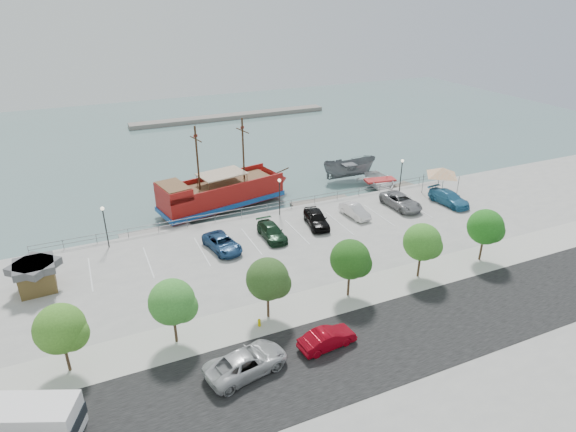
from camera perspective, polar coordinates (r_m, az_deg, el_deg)
name	(u,v)px	position (r m, az deg, el deg)	size (l,w,h in m)	color
ground	(305,249)	(48.45, 2.05, -3.93)	(160.00, 160.00, 0.00)	slate
land_slab	(448,389)	(34.31, 18.48, -18.92)	(100.00, 58.00, 1.20)	gray
street	(402,336)	(36.65, 13.39, -13.62)	(100.00, 8.00, 0.04)	black
sidewalk	(358,292)	(40.53, 8.34, -8.93)	(100.00, 4.00, 0.05)	#B7B5A8
seawall_railing	(275,206)	(54.13, -1.54, 1.16)	(50.00, 0.06, 1.00)	slate
far_shore	(231,116)	(100.00, -6.78, 11.64)	(40.00, 3.00, 0.80)	gray
pirate_ship	(231,191)	(57.83, -6.79, 2.92)	(17.44, 7.97, 10.81)	maroon
patrol_boat	(349,170)	(66.07, 7.26, 5.42)	(2.77, 7.37, 2.85)	slate
speedboat	(380,183)	(64.25, 10.82, 3.89)	(4.81, 6.74, 1.40)	white
dock_west	(156,233)	(52.90, -15.34, -1.97)	(7.52, 2.15, 0.43)	gray
dock_mid	(321,203)	(58.40, 3.92, 1.56)	(7.30, 2.09, 0.42)	gray
dock_east	(395,189)	(63.85, 12.54, 3.09)	(6.23, 1.78, 0.36)	#6E675A
shed	(36,275)	(44.86, -27.69, -6.24)	(3.24, 3.24, 2.53)	brown
canopy_tent	(443,168)	(60.48, 17.87, 5.49)	(5.40, 5.40, 3.91)	slate
street_van	(246,362)	(32.61, -4.95, -16.88)	(2.57, 5.57, 1.55)	#AFB0B1
street_sedan	(327,339)	(34.50, 4.67, -14.27)	(1.46, 4.18, 1.38)	maroon
shuttle_bus	(18,422)	(32.28, -29.35, -20.50)	(7.00, 4.73, 2.33)	white
fire_hydrant	(259,322)	(36.39, -3.43, -12.47)	(0.23, 0.23, 0.67)	#D4C200
lamp_post_left	(104,220)	(48.57, -20.94, -0.41)	(0.36, 0.36, 4.28)	black
lamp_post_mid	(279,190)	(52.08, -1.01, 3.05)	(0.36, 0.36, 4.28)	black
lamp_post_right	(402,170)	(59.75, 13.30, 5.33)	(0.36, 0.36, 4.28)	black
tree_a	(63,330)	(34.00, -25.14, -12.13)	(3.30, 3.20, 5.00)	#473321
tree_b	(174,303)	(34.10, -13.31, -10.01)	(3.30, 3.20, 5.00)	#473321
tree_c	(270,280)	(35.60, -2.17, -7.61)	(3.30, 3.20, 5.00)	#473321
tree_d	(352,260)	(38.33, 7.61, -5.24)	(3.30, 3.20, 5.00)	#473321
tree_e	(424,243)	(42.07, 15.81, -3.11)	(3.30, 3.20, 5.00)	#473321
tree_f	(487,228)	(46.57, 22.53, -1.31)	(3.30, 3.20, 5.00)	#473321
parked_car_c	(222,243)	(46.36, -7.79, -3.22)	(2.29, 4.97, 1.38)	navy
parked_car_d	(272,232)	(48.11, -1.93, -1.87)	(1.93, 4.75, 1.38)	black
parked_car_e	(316,218)	(50.62, 3.39, -0.29)	(1.95, 4.84, 1.65)	black
parked_car_f	(355,211)	(53.12, 7.92, 0.62)	(1.44, 4.14, 1.37)	white
parked_car_g	(401,201)	(56.29, 13.24, 1.71)	(2.55, 5.52, 1.53)	gray
parked_car_h	(449,198)	(58.75, 18.53, 2.05)	(2.15, 5.29, 1.53)	teal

